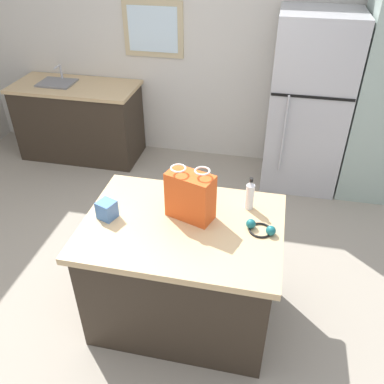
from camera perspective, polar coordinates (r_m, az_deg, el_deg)
The scene contains 10 objects.
ground at distance 3.48m, azimuth -5.23°, elevation -12.98°, with size 6.80×6.80×0.00m, color #9E9384.
back_wall at distance 4.81m, azimuth 2.27°, elevation 19.46°, with size 5.67×0.13×2.59m.
kitchen_island at distance 2.97m, azimuth -1.24°, elevation -10.94°, with size 1.31×0.95×0.87m.
refrigerator at distance 4.47m, azimuth 15.88°, elevation 11.65°, with size 0.78×0.75×1.81m.
tall_cabinet at distance 4.53m, azimuth 24.63°, elevation 11.68°, with size 0.51×0.67×2.04m.
sink_counter at distance 5.21m, azimuth -15.42°, elevation 9.63°, with size 1.45×0.68×1.09m.
shopping_bag at distance 2.64m, azimuth -0.24°, elevation -0.53°, with size 0.34×0.24×0.37m.
small_box at distance 2.75m, azimuth -11.78°, elevation -2.43°, with size 0.11×0.11×0.12m, color #4775B7.
bottle at distance 2.78m, azimuth 8.08°, elevation -0.41°, with size 0.06×0.06×0.24m.
ear_defenders at distance 2.64m, azimuth 9.55°, elevation -5.02°, with size 0.19×0.19×0.06m.
Camera 1 is at (0.79, -2.21, 2.56)m, focal length 38.24 mm.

